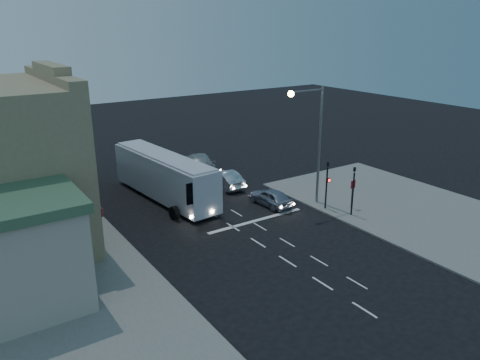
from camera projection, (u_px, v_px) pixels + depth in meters
ground at (249, 237)px, 31.01m from camera, size 120.00×120.00×0.00m
sidewalk_near at (424, 214)px, 34.68m from camera, size 12.00×24.00×0.12m
sidewalk_far at (16, 240)px, 30.46m from camera, size 12.00×50.00×0.12m
road_markings at (238, 217)px, 34.30m from camera, size 8.00×30.55×0.01m
tour_bus at (164, 175)px, 37.19m from camera, size 3.66×12.31×3.72m
car_suv at (271, 197)px, 36.26m from camera, size 1.84×4.08×1.36m
car_sedan_a at (225, 179)px, 40.39m from camera, size 1.81×4.57×1.48m
car_sedan_b at (199, 162)px, 45.06m from camera, size 3.82×6.12×1.65m
traffic_signal_main at (327, 180)px, 34.86m from camera, size 0.25×0.35×4.10m
traffic_signal_side at (353, 185)px, 33.67m from camera, size 0.18×0.15×4.10m
regulatory_sign at (352, 190)px, 35.22m from camera, size 0.45×0.12×2.20m
streetlight at (314, 133)px, 34.80m from camera, size 3.32×0.44×9.00m
low_building_south at (3, 257)px, 22.03m from camera, size 7.40×5.40×5.70m
street_tree at (57, 143)px, 37.12m from camera, size 4.00×4.00×6.20m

